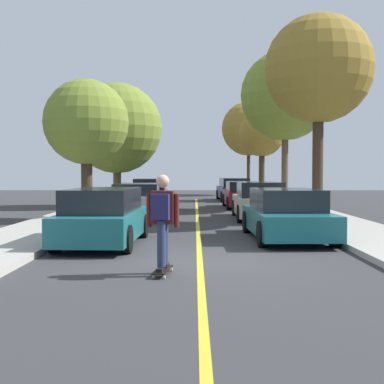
% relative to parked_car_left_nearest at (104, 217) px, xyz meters
% --- Properties ---
extents(ground, '(80.00, 80.00, 0.00)m').
position_rel_parked_car_left_nearest_xyz_m(ground, '(2.36, -2.34, -0.69)').
color(ground, '#353538').
extents(center_line, '(0.12, 39.20, 0.01)m').
position_rel_parked_car_left_nearest_xyz_m(center_line, '(2.36, 1.66, -0.69)').
color(center_line, gold).
rests_on(center_line, ground).
extents(parked_car_left_nearest, '(1.91, 4.21, 1.39)m').
position_rel_parked_car_left_nearest_xyz_m(parked_car_left_nearest, '(0.00, 0.00, 0.00)').
color(parked_car_left_nearest, '#196066').
rests_on(parked_car_left_nearest, ground).
extents(parked_car_left_near, '(2.12, 4.66, 1.35)m').
position_rel_parked_car_left_nearest_xyz_m(parked_car_left_near, '(-0.00, 7.20, -0.02)').
color(parked_car_left_near, '#B7B7BC').
rests_on(parked_car_left_near, ground).
extents(parked_car_left_far, '(1.96, 4.32, 1.46)m').
position_rel_parked_car_left_nearest_xyz_m(parked_car_left_far, '(-0.00, 13.00, 0.03)').
color(parked_car_left_far, '#38383D').
rests_on(parked_car_left_far, ground).
extents(parked_car_right_nearest, '(2.04, 4.41, 1.35)m').
position_rel_parked_car_left_nearest_xyz_m(parked_car_right_nearest, '(4.71, 1.08, -0.04)').
color(parked_car_right_nearest, '#196066').
rests_on(parked_car_right_nearest, ground).
extents(parked_car_right_near, '(1.92, 4.46, 1.42)m').
position_rel_parked_car_left_nearest_xyz_m(parked_car_right_near, '(4.71, 6.88, -0.00)').
color(parked_car_right_near, '#BCAD89').
rests_on(parked_car_right_near, ground).
extents(parked_car_right_far, '(1.97, 4.30, 1.33)m').
position_rel_parked_car_left_nearest_xyz_m(parked_car_right_far, '(4.71, 12.96, -0.04)').
color(parked_car_right_far, maroon).
rests_on(parked_car_right_far, ground).
extents(parked_car_right_farthest, '(2.06, 4.76, 1.42)m').
position_rel_parked_car_left_nearest_xyz_m(parked_car_right_farthest, '(4.71, 19.44, 0.01)').
color(parked_car_right_farthest, navy).
rests_on(parked_car_right_farthest, ground).
extents(street_tree_left_nearest, '(3.13, 3.13, 5.06)m').
position_rel_parked_car_left_nearest_xyz_m(street_tree_left_nearest, '(-1.73, 6.20, 2.91)').
color(street_tree_left_nearest, '#3D2D1E').
rests_on(street_tree_left_nearest, sidewalk_left).
extents(street_tree_left_near, '(4.61, 4.61, 6.20)m').
position_rel_parked_car_left_nearest_xyz_m(street_tree_left_near, '(-1.73, 13.53, 3.33)').
color(street_tree_left_near, brown).
rests_on(street_tree_left_near, sidewalk_left).
extents(street_tree_right_nearest, '(3.66, 3.66, 6.98)m').
position_rel_parked_car_left_nearest_xyz_m(street_tree_right_nearest, '(6.44, 4.81, 4.56)').
color(street_tree_right_nearest, '#3D2D1E').
rests_on(street_tree_right_nearest, sidewalk_right).
extents(street_tree_right_near, '(4.14, 4.14, 7.26)m').
position_rel_parked_car_left_nearest_xyz_m(street_tree_right_near, '(6.44, 11.12, 4.62)').
color(street_tree_right_near, brown).
rests_on(street_tree_right_near, sidewalk_right).
extents(street_tree_right_far, '(2.87, 2.87, 5.50)m').
position_rel_parked_car_left_nearest_xyz_m(street_tree_right_far, '(6.44, 19.27, 3.47)').
color(street_tree_right_far, '#3D2D1E').
rests_on(street_tree_right_far, sidewalk_right).
extents(street_tree_right_farthest, '(4.18, 4.18, 7.12)m').
position_rel_parked_car_left_nearest_xyz_m(street_tree_right_farthest, '(6.44, 27.09, 4.46)').
color(street_tree_right_farthest, '#3D2D1E').
rests_on(street_tree_right_farthest, sidewalk_right).
extents(fire_hydrant, '(0.20, 0.20, 0.70)m').
position_rel_parked_car_left_nearest_xyz_m(fire_hydrant, '(6.21, 5.09, -0.21)').
color(fire_hydrant, '#B2140F').
rests_on(fire_hydrant, sidewalk_right).
extents(skateboard, '(0.33, 0.86, 0.10)m').
position_rel_parked_car_left_nearest_xyz_m(skateboard, '(1.70, -3.68, -0.60)').
color(skateboard, black).
rests_on(skateboard, ground).
extents(skateboarder, '(0.59, 0.71, 1.65)m').
position_rel_parked_car_left_nearest_xyz_m(skateboarder, '(1.69, -3.71, 0.35)').
color(skateboarder, black).
rests_on(skateboarder, skateboard).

